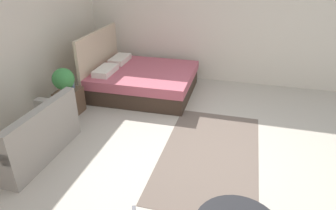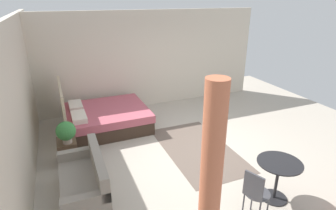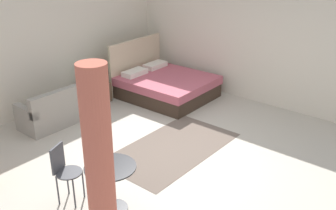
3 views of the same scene
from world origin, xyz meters
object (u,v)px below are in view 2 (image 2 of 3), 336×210
object	(u,v)px
couch	(85,184)
cafe_chair_near_window	(255,192)
vase	(67,133)
potted_plant	(66,131)
balcony_table	(278,173)
nightstand	(68,151)
bed	(104,117)

from	to	relation	value
couch	cafe_chair_near_window	xyz separation A→B (m)	(-1.48, -2.25, 0.26)
vase	cafe_chair_near_window	xyz separation A→B (m)	(-2.90, -2.43, -0.03)
potted_plant	balcony_table	bearing A→B (deg)	-127.60
nightstand	vase	world-z (taller)	vase
nightstand	balcony_table	size ratio (longest dim) A/B	0.66
potted_plant	cafe_chair_near_window	distance (m)	3.63
nightstand	cafe_chair_near_window	distance (m)	3.72
balcony_table	cafe_chair_near_window	bearing A→B (deg)	112.02
nightstand	potted_plant	bearing A→B (deg)	-167.87
potted_plant	vase	xyz separation A→B (m)	(0.22, -0.01, -0.14)
nightstand	balcony_table	xyz separation A→B (m)	(-2.50, -3.14, 0.26)
potted_plant	vase	distance (m)	0.26
bed	potted_plant	size ratio (longest dim) A/B	4.60
couch	vase	size ratio (longest dim) A/B	6.81
couch	cafe_chair_near_window	distance (m)	2.71
balcony_table	nightstand	bearing A→B (deg)	51.46
nightstand	balcony_table	world-z (taller)	balcony_table
couch	cafe_chair_near_window	bearing A→B (deg)	-123.35
vase	bed	bearing A→B (deg)	-39.01
bed	vase	world-z (taller)	bed
potted_plant	balcony_table	distance (m)	3.94
bed	couch	bearing A→B (deg)	163.85
nightstand	cafe_chair_near_window	xyz separation A→B (m)	(-2.78, -2.46, 0.31)
vase	couch	bearing A→B (deg)	-172.65
bed	balcony_table	size ratio (longest dim) A/B	2.91
cafe_chair_near_window	bed	bearing A→B (deg)	20.49
potted_plant	balcony_table	xyz separation A→B (m)	(-2.40, -3.12, -0.22)
couch	vase	world-z (taller)	couch
bed	cafe_chair_near_window	bearing A→B (deg)	-159.51
bed	nightstand	world-z (taller)	bed
bed	potted_plant	world-z (taller)	bed
bed	balcony_table	xyz separation A→B (m)	(-3.76, -2.19, 0.20)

